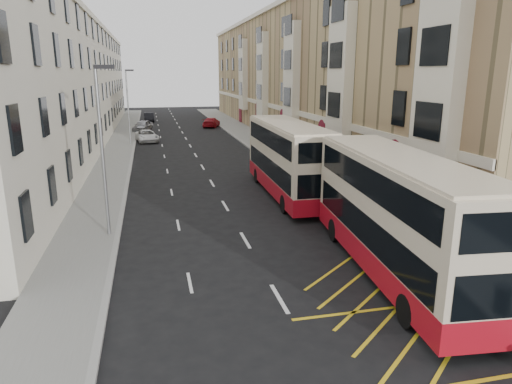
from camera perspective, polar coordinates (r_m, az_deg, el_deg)
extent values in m
plane|color=black|center=(13.46, 7.91, -20.84)|extent=(200.00, 200.00, 0.00)
cube|color=slate|center=(42.66, 3.76, 4.23)|extent=(4.00, 120.00, 0.15)
cube|color=slate|center=(41.05, -17.49, 3.16)|extent=(3.00, 120.00, 0.15)
cube|color=gray|center=(42.14, 1.14, 4.13)|extent=(0.25, 120.00, 0.15)
cube|color=gray|center=(40.95, -15.40, 3.29)|extent=(0.25, 120.00, 0.15)
cube|color=tan|center=(58.87, 6.17, 14.32)|extent=(10.00, 79.00, 15.00)
cube|color=beige|center=(57.55, 1.24, 10.90)|extent=(0.18, 79.00, 0.50)
cube|color=beige|center=(57.86, 1.23, 21.83)|extent=(0.40, 79.00, 0.50)
cube|color=beige|center=(24.43, 21.92, 12.98)|extent=(0.80, 3.20, 10.00)
cube|color=beige|center=(35.00, 10.51, 13.97)|extent=(0.80, 3.20, 10.00)
cube|color=beige|center=(46.27, 4.47, 14.28)|extent=(0.80, 3.20, 10.00)
cube|color=beige|center=(57.84, 0.82, 14.39)|extent=(0.80, 3.20, 10.00)
cube|color=beige|center=(69.55, -1.61, 14.43)|extent=(0.80, 3.20, 10.00)
cube|color=#5E0B1A|center=(28.62, 16.82, 1.76)|extent=(0.20, 1.60, 3.00)
cube|color=#5E0B1A|center=(39.29, 8.21, 5.61)|extent=(0.20, 1.60, 3.00)
cube|color=#5E0B1A|center=(50.55, 3.31, 7.74)|extent=(0.20, 1.60, 3.00)
cube|color=#5E0B1A|center=(62.09, 0.18, 9.05)|extent=(0.20, 1.60, 3.00)
cube|color=#5E0B1A|center=(73.78, -1.97, 9.94)|extent=(0.20, 1.60, 3.00)
cube|color=beige|center=(56.47, -23.09, 12.23)|extent=(9.00, 79.00, 13.00)
cube|color=beige|center=(56.13, -18.98, 19.26)|extent=(0.30, 79.00, 0.50)
cube|color=black|center=(17.95, 29.18, -7.96)|extent=(0.08, 0.08, 2.60)
cylinder|color=#B0040C|center=(17.86, 24.39, -10.27)|extent=(0.06, 0.06, 1.00)
cylinder|color=#B0040C|center=(20.30, 18.90, -6.74)|extent=(0.06, 0.06, 1.00)
cylinder|color=#B0040C|center=(22.94, 14.68, -3.95)|extent=(0.06, 0.06, 1.00)
cube|color=#B0040C|center=(20.13, 19.01, -5.47)|extent=(0.05, 6.50, 0.06)
cube|color=#B0040C|center=(20.28, 18.91, -6.61)|extent=(0.05, 6.50, 0.06)
cylinder|color=gray|center=(22.58, -18.66, 4.64)|extent=(0.16, 0.16, 8.00)
cube|color=black|center=(22.25, -18.44, 14.63)|extent=(0.90, 0.18, 0.18)
cylinder|color=gray|center=(52.35, -15.70, 10.16)|extent=(0.16, 0.16, 8.00)
cube|color=black|center=(52.21, -15.55, 14.45)|extent=(0.90, 0.18, 0.18)
cube|color=beige|center=(18.48, 17.24, -2.52)|extent=(3.81, 12.18, 4.30)
cube|color=#A30D1A|center=(19.02, 16.87, -7.31)|extent=(3.85, 12.21, 0.98)
cube|color=black|center=(18.64, 17.12, -4.04)|extent=(3.77, 11.23, 1.20)
cube|color=black|center=(18.15, 17.56, 1.50)|extent=(3.77, 11.23, 1.09)
cube|color=beige|center=(17.98, 17.77, 4.17)|extent=(3.66, 11.69, 0.13)
cube|color=black|center=(23.94, 11.27, 0.57)|extent=(2.31, 0.30, 1.42)
cube|color=black|center=(23.50, 11.54, 5.85)|extent=(1.91, 0.26, 0.49)
cube|color=black|center=(13.85, 27.53, -11.49)|extent=(2.31, 0.30, 1.31)
cylinder|color=black|center=(22.05, 9.80, -4.72)|extent=(0.40, 1.11, 1.09)
cylinder|color=black|center=(22.89, 15.71, -4.34)|extent=(0.40, 1.11, 1.09)
cylinder|color=black|center=(15.54, 18.43, -13.93)|extent=(0.40, 1.11, 1.09)
cylinder|color=black|center=(16.71, 26.23, -12.64)|extent=(0.40, 1.11, 1.09)
cube|color=beige|center=(29.45, 4.02, 4.30)|extent=(2.94, 11.88, 4.25)
cube|color=#A30D1A|center=(29.79, 3.96, 1.19)|extent=(2.97, 11.91, 0.97)
cube|color=black|center=(29.54, 4.00, 3.32)|extent=(2.96, 10.93, 1.18)
cube|color=black|center=(29.24, 4.06, 6.83)|extent=(2.96, 10.93, 1.07)
cube|color=beige|center=(29.14, 4.09, 8.49)|extent=(2.82, 11.40, 0.13)
cube|color=black|center=(35.15, 1.40, 5.26)|extent=(2.29, 0.13, 1.40)
cube|color=black|center=(34.85, 1.42, 8.84)|extent=(1.88, 0.13, 0.48)
cube|color=black|center=(24.05, 7.79, 0.72)|extent=(2.29, 0.13, 1.29)
cylinder|color=black|center=(33.15, 0.17, 2.05)|extent=(0.32, 1.08, 1.07)
cylinder|color=black|center=(33.73, 4.21, 2.22)|extent=(0.32, 1.08, 1.07)
cylinder|color=black|center=(26.03, 3.61, -1.53)|extent=(0.32, 1.08, 1.07)
cylinder|color=black|center=(26.76, 8.64, -1.22)|extent=(0.32, 1.08, 1.07)
imported|color=black|center=(22.44, 17.96, -3.72)|extent=(1.02, 0.53, 1.66)
imported|color=white|center=(54.92, -13.49, 6.83)|extent=(2.94, 5.12, 1.34)
imported|color=#A0A2A7|center=(64.79, -14.00, 8.03)|extent=(3.15, 4.85, 1.53)
imported|color=black|center=(77.70, -13.23, 9.09)|extent=(1.62, 4.47, 1.47)
imported|color=#9F0E17|center=(68.49, -5.62, 8.67)|extent=(3.38, 5.20, 1.40)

